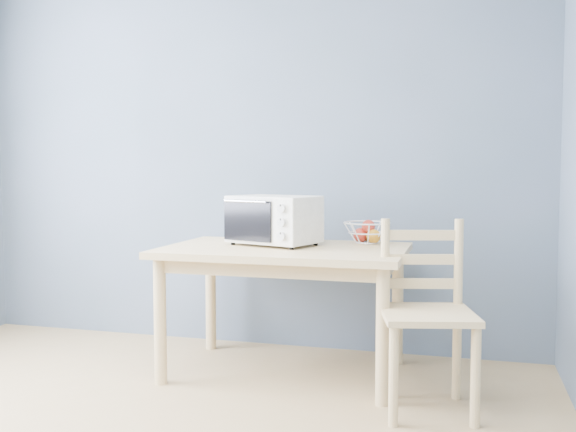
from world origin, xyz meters
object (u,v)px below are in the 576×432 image
(fruit_basket, at_px, (367,232))
(dining_chair, at_px, (426,317))
(toaster_oven, at_px, (271,219))
(dining_table, at_px, (285,264))

(fruit_basket, height_order, dining_chair, dining_chair)
(toaster_oven, xyz_separation_m, dining_chair, (0.94, -0.44, -0.44))
(dining_chair, bearing_deg, dining_table, 143.20)
(dining_table, bearing_deg, dining_chair, -23.25)
(fruit_basket, xyz_separation_m, dining_chair, (0.40, -0.66, -0.36))
(dining_table, relative_size, toaster_oven, 2.39)
(toaster_oven, relative_size, dining_chair, 0.62)
(fruit_basket, bearing_deg, dining_table, -145.03)
(dining_table, height_order, dining_chair, dining_chair)
(fruit_basket, relative_size, dining_chair, 0.37)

